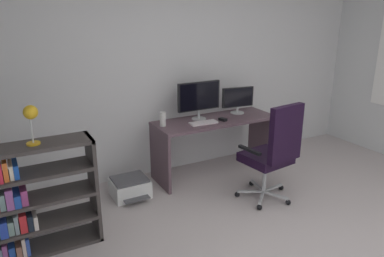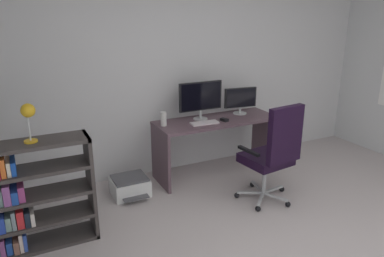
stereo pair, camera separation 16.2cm
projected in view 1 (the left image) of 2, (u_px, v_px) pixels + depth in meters
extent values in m
cube|color=silver|center=(183.00, 67.00, 4.75)|extent=(5.51, 0.10, 2.70)
cube|color=#57414A|center=(215.00, 120.00, 4.65)|extent=(1.57, 0.57, 0.04)
cube|color=#57414A|center=(160.00, 159.00, 4.42)|extent=(0.04, 0.54, 0.70)
cube|color=#57414A|center=(261.00, 138.00, 5.11)|extent=(0.04, 0.54, 0.70)
cylinder|color=#B2B5B7|center=(199.00, 119.00, 4.64)|extent=(0.18, 0.18, 0.01)
cylinder|color=#B2B5B7|center=(199.00, 114.00, 4.62)|extent=(0.03, 0.03, 0.12)
cube|color=black|center=(199.00, 96.00, 4.55)|extent=(0.57, 0.04, 0.35)
cube|color=black|center=(200.00, 96.00, 4.53)|extent=(0.53, 0.01, 0.33)
cylinder|color=#B2B5B7|center=(237.00, 113.00, 4.91)|extent=(0.18, 0.18, 0.01)
cylinder|color=#B2B5B7|center=(237.00, 109.00, 4.89)|extent=(0.03, 0.03, 0.09)
cube|color=black|center=(238.00, 97.00, 4.84)|extent=(0.44, 0.10, 0.26)
cube|color=black|center=(239.00, 97.00, 4.82)|extent=(0.40, 0.06, 0.24)
cube|color=silver|center=(203.00, 123.00, 4.46)|extent=(0.35, 0.15, 0.02)
cube|color=black|center=(223.00, 119.00, 4.57)|extent=(0.08, 0.11, 0.03)
cylinder|color=silver|center=(163.00, 119.00, 4.34)|extent=(0.07, 0.07, 0.17)
cube|color=#B7BABC|center=(273.00, 188.00, 4.30)|extent=(0.30, 0.07, 0.02)
sphere|color=black|center=(281.00, 188.00, 4.40)|extent=(0.06, 0.06, 0.06)
cube|color=#B7BABC|center=(257.00, 186.00, 4.36)|extent=(0.09, 0.30, 0.02)
sphere|color=black|center=(252.00, 183.00, 4.51)|extent=(0.06, 0.06, 0.06)
cube|color=#B7BABC|center=(250.00, 191.00, 4.22)|extent=(0.28, 0.17, 0.02)
sphere|color=black|center=(237.00, 194.00, 4.24)|extent=(0.06, 0.06, 0.06)
cube|color=#B7BABC|center=(262.00, 197.00, 4.09)|extent=(0.24, 0.23, 0.02)
sphere|color=black|center=(259.00, 207.00, 3.96)|extent=(0.06, 0.06, 0.06)
cube|color=#B7BABC|center=(276.00, 195.00, 4.14)|extent=(0.16, 0.29, 0.02)
sphere|color=black|center=(288.00, 202.00, 4.06)|extent=(0.06, 0.06, 0.06)
cylinder|color=#B7BABC|center=(264.00, 177.00, 4.16)|extent=(0.04, 0.04, 0.37)
cube|color=black|center=(266.00, 158.00, 4.09)|extent=(0.53, 0.50, 0.10)
cube|color=black|center=(286.00, 134.00, 3.79)|extent=(0.44, 0.12, 0.60)
cube|color=black|center=(250.00, 150.00, 3.90)|extent=(0.08, 0.31, 0.03)
cube|color=black|center=(282.00, 140.00, 4.19)|extent=(0.08, 0.31, 0.03)
cube|color=#383231|center=(94.00, 187.00, 3.41)|extent=(0.03, 0.31, 0.99)
cube|color=#383231|center=(35.00, 146.00, 3.06)|extent=(0.92, 0.31, 0.03)
cube|color=#383231|center=(49.00, 245.00, 3.35)|extent=(0.92, 0.31, 0.03)
cube|color=#383231|center=(46.00, 222.00, 3.28)|extent=(0.86, 0.31, 0.03)
cube|color=#383231|center=(42.00, 198.00, 3.20)|extent=(0.86, 0.31, 0.03)
cube|color=#383231|center=(39.00, 172.00, 3.13)|extent=(0.86, 0.31, 0.03)
cube|color=#854481|center=(5.00, 247.00, 3.16)|extent=(0.04, 0.24, 0.17)
cube|color=#264FAF|center=(11.00, 247.00, 3.20)|extent=(0.05, 0.23, 0.12)
cube|color=#85594B|center=(18.00, 245.00, 3.22)|extent=(0.04, 0.27, 0.12)
cube|color=beige|center=(23.00, 242.00, 3.22)|extent=(0.03, 0.22, 0.17)
cube|color=#3553B6|center=(27.00, 241.00, 3.24)|extent=(0.03, 0.22, 0.16)
cube|color=#2640AF|center=(3.00, 223.00, 3.10)|extent=(0.06, 0.29, 0.14)
cube|color=gray|center=(10.00, 223.00, 3.12)|extent=(0.05, 0.24, 0.12)
cube|color=gray|center=(16.00, 219.00, 3.14)|extent=(0.03, 0.26, 0.16)
cube|color=red|center=(22.00, 217.00, 3.17)|extent=(0.06, 0.28, 0.16)
cube|color=black|center=(29.00, 218.00, 3.19)|extent=(0.04, 0.26, 0.14)
cube|color=beige|center=(34.00, 217.00, 3.22)|extent=(0.03, 0.28, 0.12)
cube|color=gray|center=(2.00, 198.00, 3.03)|extent=(0.04, 0.24, 0.14)
cube|color=#8B4C8E|center=(9.00, 194.00, 3.06)|extent=(0.06, 0.28, 0.17)
cube|color=#1D4299|center=(17.00, 196.00, 3.09)|extent=(0.05, 0.28, 0.11)
cube|color=#9A3D78|center=(23.00, 193.00, 3.11)|extent=(0.05, 0.25, 0.14)
cube|color=orange|center=(5.00, 168.00, 2.98)|extent=(0.04, 0.22, 0.16)
cube|color=beige|center=(11.00, 169.00, 3.02)|extent=(0.03, 0.24, 0.12)
cube|color=#1B4BB5|center=(15.00, 168.00, 3.03)|extent=(0.04, 0.23, 0.12)
cylinder|color=gold|center=(33.00, 143.00, 3.04)|extent=(0.11, 0.11, 0.02)
cylinder|color=silver|center=(32.00, 130.00, 3.01)|extent=(0.01, 0.01, 0.22)
sphere|color=gold|center=(31.00, 112.00, 2.97)|extent=(0.12, 0.12, 0.12)
cube|color=silver|center=(130.00, 188.00, 4.24)|extent=(0.41, 0.36, 0.20)
cube|color=#4C4C51|center=(130.00, 179.00, 4.21)|extent=(0.38, 0.33, 0.02)
cube|color=#4C4C51|center=(137.00, 199.00, 4.07)|extent=(0.29, 0.10, 0.01)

